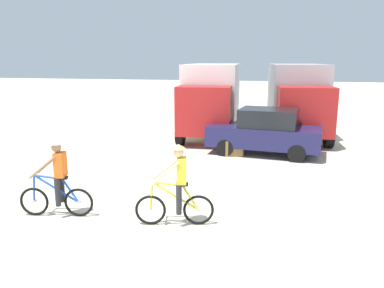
{
  "coord_description": "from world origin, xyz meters",
  "views": [
    {
      "loc": [
        2.09,
        -6.46,
        3.55
      ],
      "look_at": [
        -0.36,
        4.29,
        1.1
      ],
      "focal_mm": 35.46,
      "sensor_mm": 36.0,
      "label": 1
    }
  ],
  "objects_px": {
    "cyclist_cowboy_hat": "(177,188)",
    "supply_crate": "(234,147)",
    "box_truck_grey_hauler": "(297,96)",
    "sedan_parked": "(265,132)",
    "cyclist_orange_shirt": "(57,181)",
    "box_truck_white_box": "(212,95)"
  },
  "relations": [
    {
      "from": "cyclist_cowboy_hat",
      "to": "supply_crate",
      "type": "distance_m",
      "value": 6.59
    },
    {
      "from": "box_truck_grey_hauler",
      "to": "sedan_parked",
      "type": "height_order",
      "value": "box_truck_grey_hauler"
    },
    {
      "from": "box_truck_grey_hauler",
      "to": "cyclist_orange_shirt",
      "type": "relative_size",
      "value": 3.8
    },
    {
      "from": "box_truck_white_box",
      "to": "cyclist_orange_shirt",
      "type": "distance_m",
      "value": 10.95
    },
    {
      "from": "cyclist_cowboy_hat",
      "to": "supply_crate",
      "type": "relative_size",
      "value": 2.66
    },
    {
      "from": "box_truck_grey_hauler",
      "to": "sedan_parked",
      "type": "xyz_separation_m",
      "value": [
        -1.29,
        -4.39,
        -0.99
      ]
    },
    {
      "from": "cyclist_cowboy_hat",
      "to": "box_truck_white_box",
      "type": "bearing_deg",
      "value": 95.92
    },
    {
      "from": "box_truck_white_box",
      "to": "sedan_parked",
      "type": "distance_m",
      "value": 4.71
    },
    {
      "from": "sedan_parked",
      "to": "supply_crate",
      "type": "bearing_deg",
      "value": -162.3
    },
    {
      "from": "cyclist_orange_shirt",
      "to": "supply_crate",
      "type": "relative_size",
      "value": 2.66
    },
    {
      "from": "box_truck_white_box",
      "to": "box_truck_grey_hauler",
      "type": "xyz_separation_m",
      "value": [
        4.01,
        0.67,
        0.0
      ]
    },
    {
      "from": "box_truck_grey_hauler",
      "to": "cyclist_cowboy_hat",
      "type": "distance_m",
      "value": 11.71
    },
    {
      "from": "box_truck_grey_hauler",
      "to": "sedan_parked",
      "type": "relative_size",
      "value": 1.58
    },
    {
      "from": "sedan_parked",
      "to": "supply_crate",
      "type": "xyz_separation_m",
      "value": [
        -1.14,
        -0.36,
        -0.59
      ]
    },
    {
      "from": "cyclist_cowboy_hat",
      "to": "supply_crate",
      "type": "bearing_deg",
      "value": 85.82
    },
    {
      "from": "box_truck_grey_hauler",
      "to": "supply_crate",
      "type": "distance_m",
      "value": 5.56
    },
    {
      "from": "supply_crate",
      "to": "box_truck_grey_hauler",
      "type": "bearing_deg",
      "value": 62.95
    },
    {
      "from": "cyclist_orange_shirt",
      "to": "cyclist_cowboy_hat",
      "type": "height_order",
      "value": "same"
    },
    {
      "from": "box_truck_grey_hauler",
      "to": "supply_crate",
      "type": "relative_size",
      "value": 10.12
    },
    {
      "from": "box_truck_grey_hauler",
      "to": "cyclist_cowboy_hat",
      "type": "bearing_deg",
      "value": -104.41
    },
    {
      "from": "box_truck_grey_hauler",
      "to": "cyclist_cowboy_hat",
      "type": "relative_size",
      "value": 3.8
    },
    {
      "from": "box_truck_grey_hauler",
      "to": "cyclist_cowboy_hat",
      "type": "xyz_separation_m",
      "value": [
        -2.9,
        -11.3,
        -1.03
      ]
    }
  ]
}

